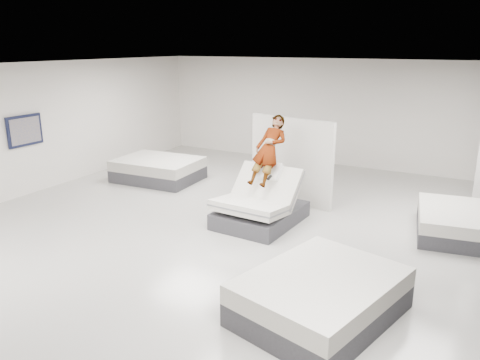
{
  "coord_description": "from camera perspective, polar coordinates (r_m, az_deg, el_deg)",
  "views": [
    {
      "loc": [
        3.94,
        -6.85,
        3.62
      ],
      "look_at": [
        -0.31,
        1.03,
        1.0
      ],
      "focal_mm": 35.0,
      "sensor_mm": 36.0,
      "label": 1
    }
  ],
  "objects": [
    {
      "name": "remote",
      "position": [
        9.41,
        3.62,
        0.3
      ],
      "size": [
        0.06,
        0.14,
        0.08
      ],
      "primitive_type": "cube",
      "rotation": [
        0.35,
        0.0,
        -0.06
      ],
      "color": "black",
      "rests_on": "person"
    },
    {
      "name": "wall_poster",
      "position": [
        12.48,
        -24.75,
        5.5
      ],
      "size": [
        0.06,
        0.95,
        0.75
      ],
      "color": "black",
      "rests_on": "wall_left"
    },
    {
      "name": "flat_bed_right_near",
      "position": [
        6.66,
        9.8,
        -13.81
      ],
      "size": [
        2.18,
        2.57,
        0.61
      ],
      "color": "#3D3C42",
      "rests_on": "floor"
    },
    {
      "name": "hero_bed",
      "position": [
        9.73,
        2.45,
        -3.27
      ],
      "size": [
        1.53,
        1.96,
        1.24
      ],
      "color": "#3D3C42",
      "rests_on": "floor"
    },
    {
      "name": "flat_bed_right_far",
      "position": [
        10.08,
        24.95,
        -4.76
      ],
      "size": [
        1.7,
        2.09,
        0.52
      ],
      "color": "#3D3C42",
      "rests_on": "floor"
    },
    {
      "name": "divider_panel",
      "position": [
        10.94,
        6.21,
        2.38
      ],
      "size": [
        2.18,
        0.54,
        2.01
      ],
      "primitive_type": "cube",
      "rotation": [
        0.0,
        0.0,
        -0.2
      ],
      "color": "silver",
      "rests_on": "floor"
    },
    {
      "name": "room",
      "position": [
        8.16,
        -1.52,
        1.97
      ],
      "size": [
        14.0,
        14.04,
        3.2
      ],
      "color": "#A7A49D",
      "rests_on": "ground"
    },
    {
      "name": "person",
      "position": [
        9.76,
        3.48,
        1.98
      ],
      "size": [
        0.68,
        1.57,
        1.21
      ],
      "primitive_type": "imported",
      "rotation": [
        0.98,
        0.0,
        -0.06
      ],
      "color": "slate",
      "rests_on": "hero_bed"
    },
    {
      "name": "flat_bed_left_far",
      "position": [
        13.02,
        -9.92,
        1.28
      ],
      "size": [
        2.25,
        1.74,
        0.6
      ],
      "color": "#3D3C42",
      "rests_on": "floor"
    }
  ]
}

